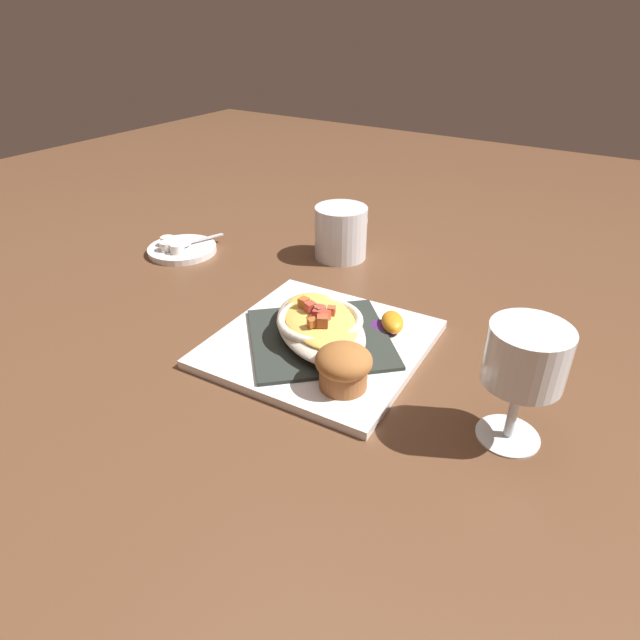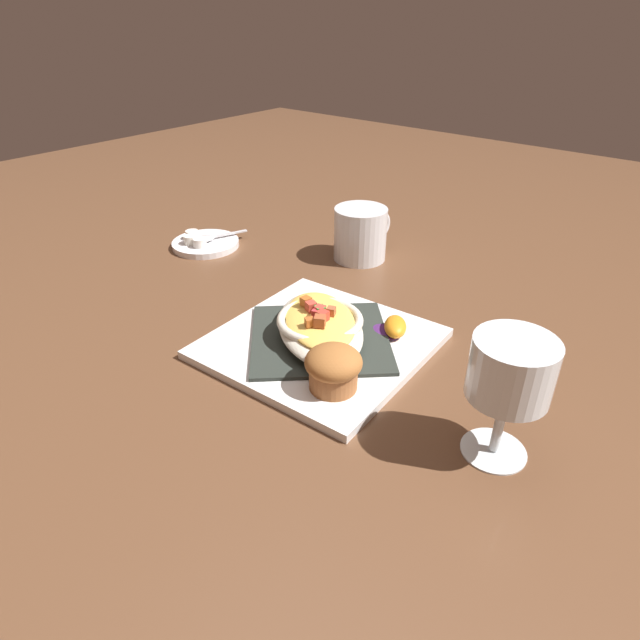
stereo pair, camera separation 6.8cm
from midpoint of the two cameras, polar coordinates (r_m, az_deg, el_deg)
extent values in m
plane|color=brown|center=(0.70, 2.77, -2.97)|extent=(2.60, 2.60, 0.00)
cube|color=white|center=(0.70, 2.79, -2.58)|extent=(0.27, 0.27, 0.01)
cube|color=#2B312C|center=(0.70, 2.80, -2.02)|extent=(0.25, 0.25, 0.01)
ellipsoid|color=white|center=(0.69, 2.84, -0.81)|extent=(0.20, 0.21, 0.03)
torus|color=white|center=(0.68, 2.86, -0.07)|extent=(0.16, 0.16, 0.01)
ellipsoid|color=#F5C356|center=(0.68, 2.86, -0.03)|extent=(0.16, 0.17, 0.02)
cube|color=#D2393C|center=(0.67, 2.81, 0.53)|extent=(0.01, 0.01, 0.01)
cube|color=#CA4535|center=(0.68, 1.71, 1.27)|extent=(0.02, 0.02, 0.01)
cube|color=#AB532F|center=(0.65, 2.99, -0.21)|extent=(0.02, 0.02, 0.01)
cube|color=#D63E2F|center=(0.66, 3.24, 0.36)|extent=(0.01, 0.01, 0.01)
cube|color=#B35C27|center=(0.65, 1.86, -0.30)|extent=(0.01, 0.01, 0.01)
cube|color=#CA4537|center=(0.68, 2.63, 1.03)|extent=(0.01, 0.01, 0.01)
cube|color=#499A3B|center=(0.68, 2.89, 0.98)|extent=(0.02, 0.02, 0.01)
cube|color=#B85E25|center=(0.69, 1.29, 1.91)|extent=(0.01, 0.01, 0.01)
cube|color=#A95937|center=(0.68, 4.10, 0.86)|extent=(0.01, 0.01, 0.01)
cylinder|color=#9F5E33|center=(0.61, 4.64, -6.23)|extent=(0.06, 0.06, 0.03)
ellipsoid|color=#A46330|center=(0.60, 4.73, -4.60)|extent=(0.07, 0.07, 0.03)
ellipsoid|color=#4C0F23|center=(0.59, 4.76, -3.98)|extent=(0.02, 0.02, 0.01)
ellipsoid|color=#48215F|center=(0.72, 9.59, -1.26)|extent=(0.04, 0.05, 0.01)
ellipsoid|color=orange|center=(0.72, 10.74, -0.77)|extent=(0.06, 0.05, 0.02)
cylinder|color=silver|center=(0.94, 6.40, 9.05)|extent=(0.09, 0.09, 0.09)
torus|color=silver|center=(0.98, 8.40, 9.88)|extent=(0.05, 0.02, 0.05)
cylinder|color=#4C2D14|center=(0.95, 6.33, 7.92)|extent=(0.08, 0.08, 0.05)
cylinder|color=white|center=(0.59, 21.24, -12.90)|extent=(0.07, 0.07, 0.00)
cylinder|color=white|center=(0.57, 21.93, -10.24)|extent=(0.01, 0.01, 0.07)
cylinder|color=white|center=(0.53, 23.27, -4.95)|extent=(0.08, 0.08, 0.06)
cylinder|color=silver|center=(0.54, 22.95, -6.25)|extent=(0.07, 0.07, 0.03)
cylinder|color=white|center=(1.01, -10.20, 7.95)|extent=(0.12, 0.12, 0.01)
ellipsoid|color=silver|center=(1.01, -10.25, 8.49)|extent=(0.04, 0.04, 0.01)
cube|color=silver|center=(1.02, -7.71, 9.05)|extent=(0.07, 0.03, 0.00)
cylinder|color=white|center=(1.02, -11.60, 8.84)|extent=(0.02, 0.02, 0.02)
cylinder|color=white|center=(1.00, -11.75, 8.32)|extent=(0.02, 0.02, 0.02)
cylinder|color=white|center=(0.98, -10.76, 8.05)|extent=(0.02, 0.02, 0.02)
camera|label=1|loc=(0.03, -87.14, 1.71)|focal=30.05mm
camera|label=2|loc=(0.03, 92.86, -1.71)|focal=30.05mm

